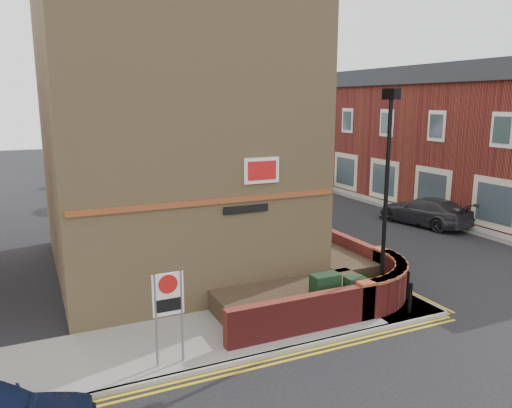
% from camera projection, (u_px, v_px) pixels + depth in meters
% --- Properties ---
extents(ground, '(120.00, 120.00, 0.00)m').
position_uv_depth(ground, '(360.00, 335.00, 13.20)').
color(ground, black).
rests_on(ground, ground).
extents(pavement_corner, '(13.00, 3.00, 0.12)m').
position_uv_depth(pavement_corner, '(216.00, 335.00, 13.08)').
color(pavement_corner, gray).
rests_on(pavement_corner, ground).
extents(pavement_main, '(2.00, 32.00, 0.12)m').
position_uv_depth(pavement_main, '(218.00, 209.00, 28.23)').
color(pavement_main, gray).
rests_on(pavement_main, ground).
extents(pavement_far, '(4.00, 40.00, 0.12)m').
position_uv_depth(pavement_far, '(407.00, 203.00, 30.08)').
color(pavement_far, gray).
rests_on(pavement_far, ground).
extents(kerb_side, '(13.00, 0.15, 0.12)m').
position_uv_depth(kerb_side, '(239.00, 362.00, 11.75)').
color(kerb_side, gray).
rests_on(kerb_side, ground).
extents(kerb_main_near, '(0.15, 32.00, 0.12)m').
position_uv_depth(kerb_main_near, '(235.00, 208.00, 28.64)').
color(kerb_main_near, gray).
rests_on(kerb_main_near, ground).
extents(kerb_main_far, '(0.15, 40.00, 0.12)m').
position_uv_depth(kerb_main_far, '(380.00, 206.00, 29.26)').
color(kerb_main_far, gray).
rests_on(kerb_main_far, ground).
extents(yellow_lines_side, '(13.00, 0.28, 0.01)m').
position_uv_depth(yellow_lines_side, '(243.00, 369.00, 11.54)').
color(yellow_lines_side, gold).
rests_on(yellow_lines_side, ground).
extents(yellow_lines_main, '(0.28, 32.00, 0.01)m').
position_uv_depth(yellow_lines_main, '(239.00, 208.00, 28.76)').
color(yellow_lines_main, gold).
rests_on(yellow_lines_main, ground).
extents(corner_building, '(8.95, 10.40, 13.60)m').
position_uv_depth(corner_building, '(168.00, 97.00, 17.88)').
color(corner_building, '#A08455').
rests_on(corner_building, ground).
extents(garden_wall, '(6.80, 6.00, 1.20)m').
position_uv_depth(garden_wall, '(311.00, 302.00, 15.42)').
color(garden_wall, maroon).
rests_on(garden_wall, ground).
extents(lamppost, '(0.25, 0.50, 6.30)m').
position_uv_depth(lamppost, '(386.00, 199.00, 14.24)').
color(lamppost, black).
rests_on(lamppost, pavement_corner).
extents(utility_cabinet_large, '(0.80, 0.45, 1.20)m').
position_uv_depth(utility_cabinet_large, '(325.00, 295.00, 14.09)').
color(utility_cabinet_large, '#163119').
rests_on(utility_cabinet_large, pavement_corner).
extents(utility_cabinet_small, '(0.55, 0.40, 1.10)m').
position_uv_depth(utility_cabinet_small, '(354.00, 295.00, 14.16)').
color(utility_cabinet_small, '#163119').
rests_on(utility_cabinet_small, pavement_corner).
extents(bollard_near, '(0.11, 0.11, 0.90)m').
position_uv_depth(bollard_near, '(410.00, 298.00, 14.26)').
color(bollard_near, black).
rests_on(bollard_near, pavement_corner).
extents(bollard_far, '(0.11, 0.11, 0.90)m').
position_uv_depth(bollard_far, '(407.00, 285.00, 15.22)').
color(bollard_far, black).
rests_on(bollard_far, pavement_corner).
extents(zone_sign, '(0.72, 0.07, 2.20)m').
position_uv_depth(zone_sign, '(168.00, 302.00, 11.26)').
color(zone_sign, slate).
rests_on(zone_sign, pavement_corner).
extents(far_terrace, '(5.40, 30.40, 8.00)m').
position_uv_depth(far_terrace, '(387.00, 132.00, 33.45)').
color(far_terrace, maroon).
rests_on(far_terrace, ground).
extents(far_terrace_cream, '(5.40, 12.40, 8.00)m').
position_uv_depth(far_terrace_cream, '(256.00, 121.00, 52.11)').
color(far_terrace_cream, beige).
rests_on(far_terrace_cream, ground).
extents(tree_near, '(3.64, 3.65, 6.70)m').
position_uv_depth(tree_near, '(231.00, 128.00, 25.55)').
color(tree_near, '#382B1E').
rests_on(tree_near, pavement_main).
extents(tree_mid, '(4.03, 4.03, 7.42)m').
position_uv_depth(tree_mid, '(185.00, 115.00, 32.56)').
color(tree_mid, '#382B1E').
rests_on(tree_mid, pavement_main).
extents(tree_far, '(3.81, 3.81, 7.00)m').
position_uv_depth(tree_far, '(156.00, 116.00, 39.73)').
color(tree_far, '#382B1E').
rests_on(tree_far, pavement_main).
extents(traffic_light_assembly, '(0.20, 0.16, 4.20)m').
position_uv_depth(traffic_light_assembly, '(179.00, 148.00, 35.84)').
color(traffic_light_assembly, black).
rests_on(traffic_light_assembly, pavement_main).
extents(silver_car_near, '(2.62, 4.78, 1.49)m').
position_uv_depth(silver_car_near, '(278.00, 208.00, 25.44)').
color(silver_car_near, '#9CA0A3').
rests_on(silver_car_near, ground).
extents(red_car_main, '(2.72, 4.85, 1.28)m').
position_uv_depth(red_car_main, '(266.00, 195.00, 29.34)').
color(red_car_main, maroon).
rests_on(red_car_main, ground).
extents(grey_car_far, '(2.85, 5.07, 1.39)m').
position_uv_depth(grey_car_far, '(424.00, 211.00, 24.86)').
color(grey_car_far, '#2A2A2F').
rests_on(grey_car_far, ground).
extents(silver_car_far, '(2.81, 4.09, 1.29)m').
position_uv_depth(silver_car_far, '(313.00, 180.00, 34.97)').
color(silver_car_far, '#94969B').
rests_on(silver_car_far, ground).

